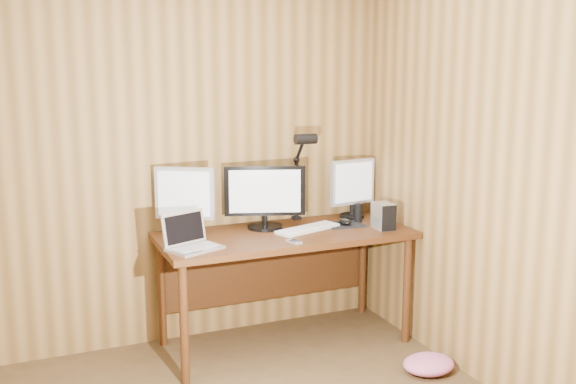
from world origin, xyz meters
TOP-DOWN VIEW (x-y plane):
  - room_shell at (0.00, 0.00)m, footprint 4.00×4.00m
  - desk at (0.93, 1.70)m, footprint 1.60×0.70m
  - monitor_center at (0.85, 1.78)m, footprint 0.51×0.23m
  - monitor_left at (0.34, 1.83)m, footprint 0.34×0.23m
  - monitor_right at (1.53, 1.84)m, footprint 0.36×0.17m
  - laptop at (0.28, 1.49)m, footprint 0.35×0.32m
  - keyboard at (1.09, 1.62)m, footprint 0.47×0.27m
  - mousepad at (1.37, 1.65)m, footprint 0.26×0.22m
  - mouse at (1.37, 1.65)m, footprint 0.07×0.12m
  - hard_drive at (1.55, 1.46)m, footprint 0.11×0.16m
  - phone at (0.88, 1.37)m, footprint 0.07×0.11m
  - speaker at (1.50, 1.70)m, footprint 0.05×0.05m
  - desk_lamp at (1.15, 1.86)m, footprint 0.15×0.21m
  - fabric_pile at (1.55, 0.91)m, footprint 0.38×0.34m

SIDE VIEW (x-z plane):
  - fabric_pile at x=1.55m, z-range 0.00..0.10m
  - desk at x=0.93m, z-range 0.25..1.00m
  - mousepad at x=1.37m, z-range 0.75..0.75m
  - phone at x=0.88m, z-range 0.75..0.76m
  - keyboard at x=1.09m, z-range 0.75..0.77m
  - mouse at x=1.37m, z-range 0.75..0.79m
  - laptop at x=0.28m, z-range 0.70..0.91m
  - speaker at x=1.50m, z-range 0.75..0.88m
  - hard_drive at x=1.55m, z-range 0.75..0.92m
  - monitor_center at x=0.85m, z-range 0.76..1.17m
  - monitor_right at x=1.53m, z-range 0.76..1.17m
  - monitor_left at x=0.34m, z-range 0.77..1.19m
  - desk_lamp at x=1.15m, z-range 0.83..1.47m
  - room_shell at x=0.00m, z-range -0.75..3.25m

